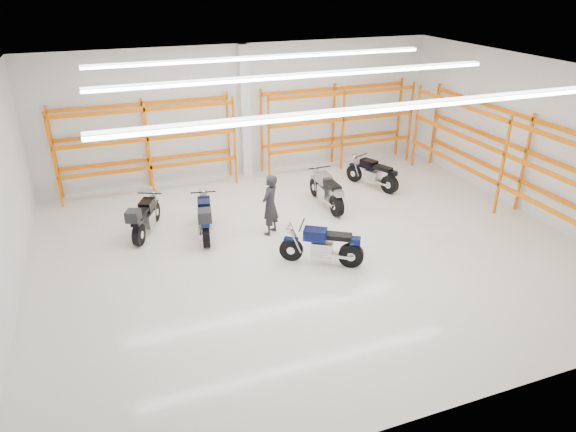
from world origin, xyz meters
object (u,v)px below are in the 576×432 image
object	(u,v)px
motorcycle_back_c	(327,191)
standing_man	(270,205)
motorcycle_back_b	(205,219)
motorcycle_back_d	(374,175)
motorcycle_back_a	(144,218)
motorcycle_main	(325,246)
structural_column	(245,112)

from	to	relation	value
motorcycle_back_c	standing_man	xyz separation A→B (m)	(-2.21, -1.07, 0.35)
motorcycle_back_b	motorcycle_back_d	world-z (taller)	motorcycle_back_b
motorcycle_back_a	standing_man	size ratio (longest dim) A/B	1.17
motorcycle_back_c	standing_man	world-z (taller)	standing_man
motorcycle_main	motorcycle_back_c	world-z (taller)	motorcycle_back_c
motorcycle_back_b	motorcycle_back_c	size ratio (longest dim) A/B	1.00
motorcycle_back_a	standing_man	bearing A→B (deg)	-18.07
standing_man	structural_column	distance (m)	4.95
motorcycle_back_b	motorcycle_back_a	bearing A→B (deg)	157.17
standing_man	motorcycle_back_a	bearing A→B (deg)	-60.21
motorcycle_main	structural_column	world-z (taller)	structural_column
motorcycle_back_a	structural_column	distance (m)	5.66
motorcycle_back_b	standing_man	xyz separation A→B (m)	(1.74, -0.42, 0.31)
motorcycle_main	motorcycle_back_a	world-z (taller)	motorcycle_back_a
motorcycle_back_c	structural_column	distance (m)	4.30
motorcycle_main	motorcycle_back_d	world-z (taller)	motorcycle_main
motorcycle_main	motorcycle_back_c	distance (m)	3.45
motorcycle_back_b	motorcycle_back_c	xyz separation A→B (m)	(3.94, 0.65, -0.04)
motorcycle_back_a	motorcycle_back_d	size ratio (longest dim) A/B	1.03
motorcycle_back_a	standing_man	distance (m)	3.47
motorcycle_back_c	structural_column	world-z (taller)	structural_column
motorcycle_back_b	standing_man	distance (m)	1.81
motorcycle_back_c	structural_column	size ratio (longest dim) A/B	0.50
standing_man	motorcycle_back_b	bearing A→B (deg)	-55.73
motorcycle_back_a	motorcycle_back_c	size ratio (longest dim) A/B	0.91
motorcycle_main	motorcycle_back_a	xyz separation A→B (m)	(-4.02, 3.12, 0.04)
motorcycle_main	motorcycle_back_b	xyz separation A→B (m)	(-2.47, 2.47, 0.06)
motorcycle_back_b	motorcycle_back_d	xyz separation A→B (m)	(6.06, 1.51, -0.07)
motorcycle_main	motorcycle_back_b	bearing A→B (deg)	135.04
motorcycle_main	structural_column	distance (m)	6.98
motorcycle_back_a	motorcycle_main	bearing A→B (deg)	-37.82
motorcycle_back_b	standing_man	size ratio (longest dim) A/B	1.29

